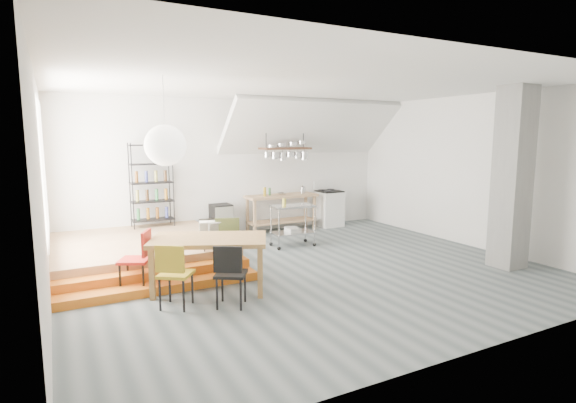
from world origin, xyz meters
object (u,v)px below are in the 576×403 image
rolling_cart (293,220)px  mini_fridge (221,221)px  stove (329,208)px  dining_table (209,243)px

rolling_cart → mini_fridge: (-1.05, 1.56, -0.19)m
stove → dining_table: bearing=-142.3°
stove → mini_fridge: size_ratio=1.52×
rolling_cart → mini_fridge: bearing=127.4°
dining_table → rolling_cart: 3.06m
dining_table → mini_fridge: size_ratio=2.53×
rolling_cart → mini_fridge: 1.89m
dining_table → mini_fridge: dining_table is taller
stove → dining_table: size_ratio=0.60×
dining_table → rolling_cart: size_ratio=2.10×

